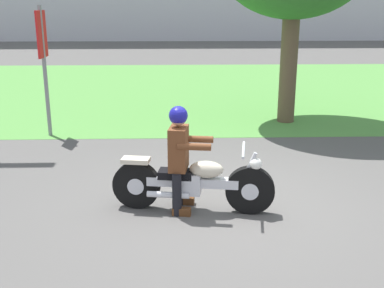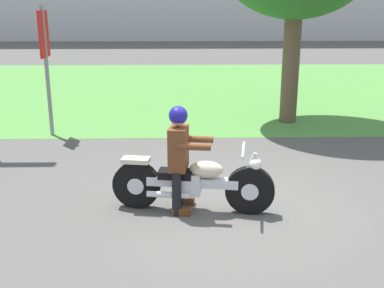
{
  "view_description": "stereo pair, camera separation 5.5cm",
  "coord_description": "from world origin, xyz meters",
  "views": [
    {
      "loc": [
        -0.63,
        -5.94,
        2.61
      ],
      "look_at": [
        -0.42,
        -0.03,
        0.85
      ],
      "focal_mm": 44.01,
      "sensor_mm": 36.0,
      "label": 1
    },
    {
      "loc": [
        -0.57,
        -5.94,
        2.61
      ],
      "look_at": [
        -0.42,
        -0.03,
        0.85
      ],
      "focal_mm": 44.01,
      "sensor_mm": 36.0,
      "label": 2
    }
  ],
  "objects": [
    {
      "name": "grass_verge",
      "position": [
        0.0,
        9.23,
        0.0
      ],
      "size": [
        60.0,
        12.0,
        0.01
      ],
      "primitive_type": "cube",
      "color": "#549342",
      "rests_on": "ground"
    },
    {
      "name": "rider_lead",
      "position": [
        -0.58,
        -0.2,
        0.81
      ],
      "size": [
        0.6,
        0.52,
        1.4
      ],
      "rotation": [
        0.0,
        0.0,
        -0.15
      ],
      "color": "black",
      "rests_on": "ground"
    },
    {
      "name": "motorcycle_lead",
      "position": [
        -0.42,
        -0.23,
        0.39
      ],
      "size": [
        2.12,
        0.67,
        0.87
      ],
      "rotation": [
        0.0,
        0.0,
        -0.15
      ],
      "color": "black",
      "rests_on": "ground"
    },
    {
      "name": "sign_banner",
      "position": [
        -3.24,
        3.56,
        1.72
      ],
      "size": [
        0.08,
        0.6,
        2.6
      ],
      "color": "gray",
      "rests_on": "ground"
    },
    {
      "name": "ground",
      "position": [
        0.0,
        0.0,
        0.0
      ],
      "size": [
        120.0,
        120.0,
        0.0
      ],
      "primitive_type": "plane",
      "color": "#565451"
    }
  ]
}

